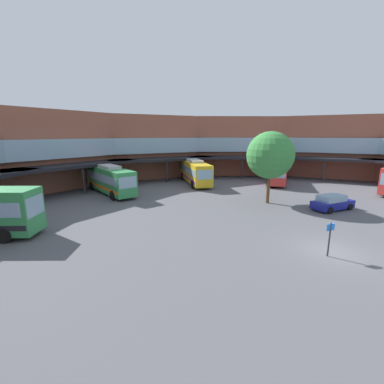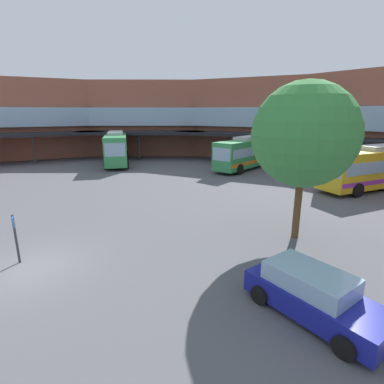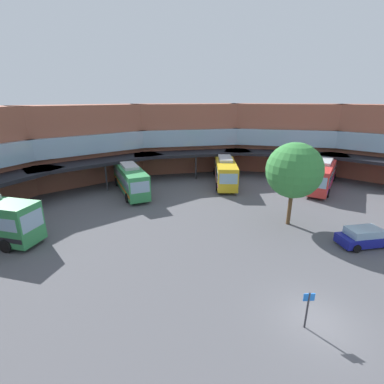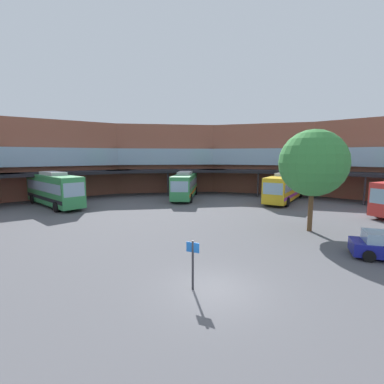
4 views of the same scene
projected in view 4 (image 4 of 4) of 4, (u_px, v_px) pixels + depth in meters
ground_plane at (212, 289)px, 12.21m from camera, size 120.45×120.45×0.00m
station_building at (213, 160)px, 30.24m from camera, size 76.68×48.49×10.59m
bus_2 at (54, 189)px, 31.86m from camera, size 10.06×8.92×3.99m
bus_3 at (185, 185)px, 37.88m from camera, size 2.94×10.66×3.65m
bus_4 at (285, 187)px, 35.51m from camera, size 7.57×11.46×3.67m
plaza_tree at (313, 163)px, 20.93m from camera, size 5.06×5.06×7.82m
stop_sign_post at (193, 259)px, 12.01m from camera, size 0.58×0.25×2.22m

